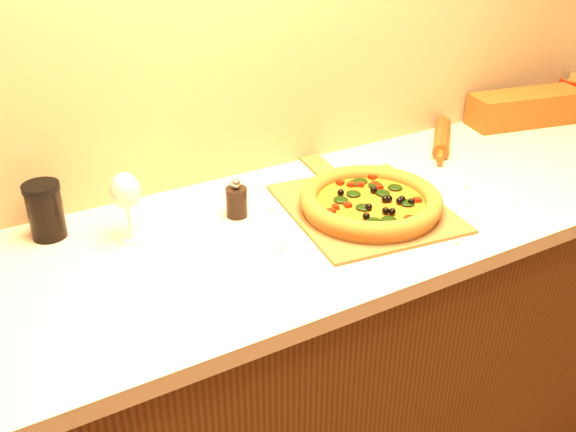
# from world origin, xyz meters

# --- Properties ---
(cabinet) EXTENTS (2.80, 0.65, 0.86)m
(cabinet) POSITION_xyz_m (0.00, 1.43, 0.43)
(cabinet) COLOR #48260F
(cabinet) RESTS_ON ground
(countertop) EXTENTS (2.84, 0.68, 0.04)m
(countertop) POSITION_xyz_m (0.00, 1.43, 0.88)
(countertop) COLOR beige
(countertop) RESTS_ON cabinet
(pizza_peel) EXTENTS (0.43, 0.59, 0.01)m
(pizza_peel) POSITION_xyz_m (0.18, 1.42, 0.90)
(pizza_peel) COLOR brown
(pizza_peel) RESTS_ON countertop
(pizza) EXTENTS (0.35, 0.35, 0.05)m
(pizza) POSITION_xyz_m (0.18, 1.38, 0.93)
(pizza) COLOR #C38230
(pizza) RESTS_ON pizza_peel
(pepper_grinder) EXTENTS (0.05, 0.05, 0.10)m
(pepper_grinder) POSITION_xyz_m (-0.12, 1.53, 0.94)
(pepper_grinder) COLOR black
(pepper_grinder) RESTS_ON countertop
(rolling_pin) EXTENTS (0.26, 0.27, 0.05)m
(rolling_pin) POSITION_xyz_m (0.63, 1.63, 0.92)
(rolling_pin) COLOR #54290E
(rolling_pin) RESTS_ON countertop
(coffee_canister) EXTENTS (0.11, 0.11, 0.14)m
(coffee_canister) POSITION_xyz_m (1.25, 1.65, 0.97)
(coffee_canister) COLOR silver
(coffee_canister) RESTS_ON countertop
(bread_bag) EXTENTS (0.40, 0.20, 0.11)m
(bread_bag) POSITION_xyz_m (1.00, 1.64, 0.95)
(bread_bag) COLOR brown
(bread_bag) RESTS_ON countertop
(wine_glass) EXTENTS (0.07, 0.07, 0.17)m
(wine_glass) POSITION_xyz_m (-0.38, 1.56, 1.02)
(wine_glass) COLOR silver
(wine_glass) RESTS_ON countertop
(dark_jar) EXTENTS (0.08, 0.08, 0.13)m
(dark_jar) POSITION_xyz_m (-0.54, 1.66, 0.97)
(dark_jar) COLOR black
(dark_jar) RESTS_ON countertop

